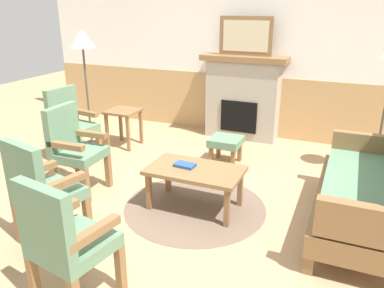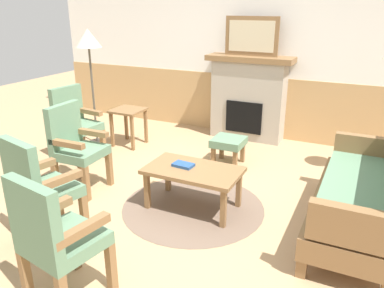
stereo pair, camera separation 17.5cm
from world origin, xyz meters
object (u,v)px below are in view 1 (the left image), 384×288
framed_picture (246,36)px  armchair_by_window_left (73,146)px  coffee_table (195,174)px  armchair_front_left (65,239)px  fireplace (243,97)px  armchair_near_fireplace (70,122)px  side_table (124,118)px  couch (364,191)px  footstool (226,143)px  armchair_front_center (41,189)px  floor_lamp_by_chairs (83,46)px  book_on_table (185,165)px

framed_picture → armchair_by_window_left: size_ratio=0.82×
coffee_table → armchair_front_left: armchair_front_left is taller
fireplace → armchair_near_fireplace: size_ratio=1.33×
framed_picture → side_table: framed_picture is taller
fireplace → couch: 2.78m
armchair_by_window_left → armchair_front_left: same height
footstool → side_table: 1.61m
armchair_front_center → side_table: size_ratio=1.78×
coffee_table → armchair_front_center: armchair_front_center is taller
coffee_table → armchair_near_fireplace: (-2.03, 0.55, 0.15)m
armchair_front_left → floor_lamp_by_chairs: floor_lamp_by_chairs is taller
framed_picture → footstool: framed_picture is taller
armchair_front_center → book_on_table: bearing=53.1°
armchair_front_center → armchair_by_window_left: bearing=114.8°
couch → footstool: 1.94m
coffee_table → armchair_near_fireplace: size_ratio=0.98×
coffee_table → footstool: size_ratio=2.40×
armchair_by_window_left → floor_lamp_by_chairs: floor_lamp_by_chairs is taller
book_on_table → armchair_by_window_left: armchair_by_window_left is taller
armchair_by_window_left → armchair_front_center: 1.03m
armchair_near_fireplace → floor_lamp_by_chairs: floor_lamp_by_chairs is taller
framed_picture → side_table: bearing=-144.1°
coffee_table → framed_picture: bearing=94.7°
floor_lamp_by_chairs → armchair_near_fireplace: bearing=-76.1°
fireplace → floor_lamp_by_chairs: size_ratio=0.77×
coffee_table → footstool: coffee_table is taller
couch → book_on_table: couch is taller
framed_picture → floor_lamp_by_chairs: bearing=-148.1°
footstool → armchair_front_left: armchair_front_left is taller
armchair_near_fireplace → floor_lamp_by_chairs: 1.09m
armchair_front_center → couch: bearing=28.0°
armchair_near_fireplace → armchair_front_left: (1.76, -2.16, 0.00)m
fireplace → armchair_front_left: fireplace is taller
coffee_table → side_table: bearing=142.4°
footstool → armchair_front_center: bearing=-110.4°
armchair_by_window_left → floor_lamp_by_chairs: bearing=121.3°
armchair_front_center → side_table: 2.51m
armchair_front_center → armchair_front_left: bearing=-36.5°
side_table → armchair_near_fireplace: bearing=-115.1°
footstool → framed_picture: bearing=95.7°
couch → armchair_front_center: (-2.53, -1.34, 0.14)m
coffee_table → floor_lamp_by_chairs: floor_lamp_by_chairs is taller
footstool → armchair_near_fireplace: armchair_near_fireplace is taller
armchair_near_fireplace → side_table: 0.83m
coffee_table → side_table: 2.12m
armchair_front_center → floor_lamp_by_chairs: size_ratio=0.58×
fireplace → book_on_table: fireplace is taller
side_table → armchair_front_center: bearing=-73.0°
coffee_table → armchair_by_window_left: size_ratio=0.98×
couch → armchair_near_fireplace: size_ratio=1.84×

